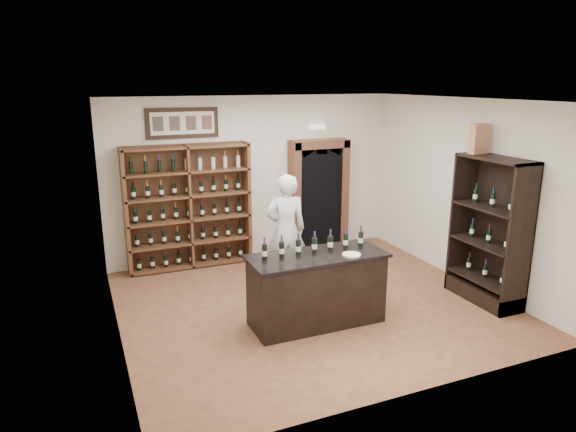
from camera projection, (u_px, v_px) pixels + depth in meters
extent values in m
plane|color=brown|center=(311.00, 303.00, 7.75)|extent=(5.50, 5.50, 0.00)
plane|color=white|center=(313.00, 100.00, 6.97)|extent=(5.50, 5.50, 0.00)
cube|color=silver|center=(254.00, 177.00, 9.59)|extent=(5.50, 0.04, 3.00)
cube|color=silver|center=(111.00, 228.00, 6.33)|extent=(0.04, 5.00, 3.00)
cube|color=silver|center=(464.00, 191.00, 8.39)|extent=(0.04, 5.00, 3.00)
cube|color=brown|center=(187.00, 205.00, 9.17)|extent=(2.20, 0.02, 2.20)
cube|color=brown|center=(126.00, 213.00, 8.61)|extent=(0.06, 0.38, 2.20)
cube|color=brown|center=(247.00, 202.00, 9.42)|extent=(0.06, 0.38, 2.20)
cube|color=brown|center=(189.00, 207.00, 9.01)|extent=(0.04, 0.38, 2.20)
cube|color=brown|center=(192.00, 264.00, 9.29)|extent=(2.18, 0.38, 0.04)
cube|color=brown|center=(191.00, 242.00, 9.18)|extent=(2.18, 0.38, 0.04)
cube|color=brown|center=(190.00, 219.00, 9.07)|extent=(2.18, 0.38, 0.03)
cube|color=brown|center=(188.00, 195.00, 8.96)|extent=(2.18, 0.38, 0.04)
cube|color=brown|center=(187.00, 172.00, 8.85)|extent=(2.18, 0.38, 0.04)
cube|color=brown|center=(186.00, 147.00, 8.74)|extent=(2.18, 0.38, 0.04)
cube|color=black|center=(182.00, 123.00, 8.80)|extent=(1.25, 0.04, 0.52)
cube|color=black|center=(318.00, 197.00, 10.02)|extent=(0.97, 0.29, 2.05)
cube|color=#A65E40|center=(294.00, 198.00, 9.81)|extent=(0.14, 0.35, 2.15)
cube|color=#A65E40|center=(342.00, 194.00, 10.19)|extent=(0.14, 0.35, 2.15)
cube|color=#A65E40|center=(319.00, 144.00, 9.74)|extent=(1.15, 0.35, 0.16)
cube|color=white|center=(317.00, 127.00, 9.75)|extent=(0.30, 0.10, 0.10)
cube|color=black|center=(317.00, 291.00, 7.02)|extent=(1.80, 0.70, 0.94)
cube|color=black|center=(317.00, 256.00, 6.89)|extent=(1.88, 0.78, 0.04)
cylinder|color=black|center=(265.00, 252.00, 6.66)|extent=(0.07, 0.07, 0.21)
cylinder|color=silver|center=(265.00, 253.00, 6.66)|extent=(0.07, 0.07, 0.07)
cylinder|color=#48286D|center=(264.00, 241.00, 6.62)|extent=(0.03, 0.03, 0.09)
cylinder|color=black|center=(282.00, 250.00, 6.75)|extent=(0.07, 0.07, 0.21)
cylinder|color=silver|center=(282.00, 251.00, 6.75)|extent=(0.07, 0.07, 0.07)
cylinder|color=#48286D|center=(282.00, 239.00, 6.71)|extent=(0.03, 0.03, 0.09)
cylinder|color=black|center=(298.00, 247.00, 6.84)|extent=(0.07, 0.07, 0.21)
cylinder|color=silver|center=(298.00, 249.00, 6.84)|extent=(0.07, 0.07, 0.07)
cylinder|color=#48286D|center=(298.00, 237.00, 6.80)|extent=(0.03, 0.03, 0.09)
cylinder|color=black|center=(314.00, 245.00, 6.93)|extent=(0.07, 0.07, 0.21)
cylinder|color=silver|center=(314.00, 246.00, 6.93)|extent=(0.07, 0.07, 0.07)
cylinder|color=#48286D|center=(315.00, 235.00, 6.89)|extent=(0.03, 0.03, 0.09)
cylinder|color=black|center=(330.00, 243.00, 7.02)|extent=(0.07, 0.07, 0.21)
cylinder|color=silver|center=(330.00, 244.00, 7.02)|extent=(0.07, 0.07, 0.07)
cylinder|color=#48286D|center=(331.00, 233.00, 6.98)|extent=(0.03, 0.03, 0.09)
cylinder|color=black|center=(346.00, 241.00, 7.11)|extent=(0.07, 0.07, 0.21)
cylinder|color=silver|center=(346.00, 242.00, 7.11)|extent=(0.07, 0.07, 0.07)
cylinder|color=#48286D|center=(346.00, 231.00, 7.07)|extent=(0.03, 0.03, 0.09)
cylinder|color=black|center=(361.00, 239.00, 7.20)|extent=(0.07, 0.07, 0.21)
cylinder|color=silver|center=(361.00, 240.00, 7.20)|extent=(0.07, 0.07, 0.07)
cylinder|color=#48286D|center=(361.00, 229.00, 7.16)|extent=(0.03, 0.03, 0.09)
cube|color=black|center=(501.00, 229.00, 7.68)|extent=(0.02, 1.20, 2.20)
cube|color=black|center=(520.00, 242.00, 7.08)|extent=(0.48, 0.04, 2.20)
cube|color=black|center=(462.00, 221.00, 8.11)|extent=(0.48, 0.04, 2.20)
cube|color=black|center=(497.00, 159.00, 7.32)|extent=(0.48, 1.20, 0.04)
cube|color=black|center=(483.00, 292.00, 7.85)|extent=(0.48, 1.20, 0.24)
cube|color=black|center=(484.00, 278.00, 7.79)|extent=(0.48, 1.16, 0.03)
cube|color=black|center=(488.00, 244.00, 7.65)|extent=(0.48, 1.16, 0.03)
cube|color=black|center=(492.00, 208.00, 7.51)|extent=(0.48, 1.16, 0.03)
imported|color=silver|center=(286.00, 230.00, 8.30)|extent=(0.73, 0.54, 1.84)
cylinder|color=silver|center=(352.00, 255.00, 6.84)|extent=(0.25, 0.25, 0.02)
cube|color=#A67A58|center=(479.00, 139.00, 7.62)|extent=(0.32, 0.16, 0.44)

